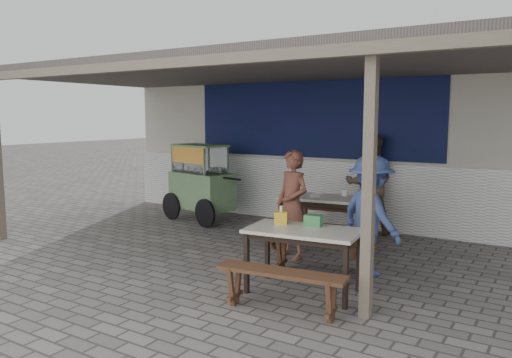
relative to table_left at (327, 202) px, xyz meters
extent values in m
plane|color=slate|center=(-0.79, -1.64, -0.67)|extent=(60.00, 60.00, 0.00)
cube|color=beige|center=(-0.79, 1.96, 1.08)|extent=(9.00, 1.20, 3.50)
cube|color=white|center=(-0.79, 1.33, -0.07)|extent=(9.00, 0.10, 1.20)
cube|color=#10104A|center=(-0.99, 1.35, 1.38)|extent=(5.00, 0.03, 1.60)
cube|color=#554C49|center=(-0.79, -0.64, 2.08)|extent=(9.00, 4.20, 0.12)
cube|color=gray|center=(-0.79, -2.69, 1.98)|extent=(9.00, 0.12, 0.12)
cube|color=gray|center=(1.56, -2.54, 0.68)|extent=(0.11, 0.11, 2.70)
cube|color=beige|center=(0.00, 0.00, 0.06)|extent=(1.55, 0.90, 0.04)
cube|color=black|center=(0.00, 0.00, 0.00)|extent=(1.44, 0.79, 0.06)
cube|color=black|center=(-0.63, -0.38, -0.32)|extent=(0.05, 0.05, 0.71)
cube|color=black|center=(0.71, -0.21, -0.32)|extent=(0.05, 0.05, 0.71)
cube|color=black|center=(-0.71, 0.21, -0.32)|extent=(0.05, 0.05, 0.71)
cube|color=black|center=(0.63, 0.38, -0.32)|extent=(0.05, 0.05, 0.71)
cube|color=brown|center=(0.09, -0.69, -0.24)|extent=(1.59, 0.48, 0.04)
cube|color=brown|center=(-0.54, -0.77, -0.47)|extent=(0.09, 0.28, 0.41)
cube|color=brown|center=(0.72, -0.61, -0.47)|extent=(0.09, 0.28, 0.41)
cube|color=brown|center=(-0.09, 0.69, -0.24)|extent=(1.59, 0.48, 0.04)
cube|color=brown|center=(-0.72, 0.61, -0.47)|extent=(0.09, 0.28, 0.41)
cube|color=brown|center=(0.54, 0.77, -0.47)|extent=(0.09, 0.28, 0.41)
cube|color=beige|center=(0.70, -2.24, 0.06)|extent=(1.35, 0.86, 0.04)
cube|color=black|center=(0.70, -2.24, 0.00)|extent=(1.24, 0.75, 0.06)
cube|color=black|center=(0.16, -2.60, -0.32)|extent=(0.05, 0.05, 0.71)
cube|color=black|center=(1.31, -2.46, -0.32)|extent=(0.05, 0.05, 0.71)
cube|color=black|center=(0.09, -2.01, -0.32)|extent=(0.05, 0.05, 0.71)
cube|color=black|center=(1.24, -1.87, -0.32)|extent=(0.05, 0.05, 0.71)
cube|color=brown|center=(0.78, -2.90, -0.24)|extent=(1.40, 0.45, 0.04)
cube|color=brown|center=(0.25, -2.97, -0.47)|extent=(0.08, 0.28, 0.41)
cube|color=brown|center=(1.32, -2.84, -0.47)|extent=(0.08, 0.28, 0.41)
cube|color=brown|center=(0.62, -1.57, -0.24)|extent=(1.40, 0.45, 0.04)
cube|color=brown|center=(0.08, -1.64, -0.47)|extent=(0.08, 0.28, 0.41)
cube|color=brown|center=(1.15, -1.51, -0.47)|extent=(0.08, 0.28, 0.41)
cube|color=#64885B|center=(-2.79, 0.32, -0.06)|extent=(1.39, 0.92, 0.66)
cube|color=#64885B|center=(-2.79, 0.32, -0.41)|extent=(1.34, 0.88, 0.05)
cylinder|color=black|center=(-3.38, 0.08, -0.41)|extent=(0.53, 0.16, 0.53)
cylinder|color=black|center=(-2.36, -0.15, -0.41)|extent=(0.53, 0.16, 0.53)
cube|color=silver|center=(-2.84, 0.33, 0.53)|extent=(1.14, 0.78, 0.52)
cube|color=#64885B|center=(-2.84, 0.33, 0.80)|extent=(1.19, 0.82, 0.04)
cube|color=orange|center=(-2.90, 0.03, 0.62)|extent=(0.93, 0.22, 0.30)
cylinder|color=black|center=(-2.05, 0.15, 0.23)|extent=(0.66, 0.18, 0.04)
imported|color=brown|center=(-0.08, -1.04, 0.11)|extent=(0.66, 0.54, 1.56)
imported|color=brown|center=(0.32, 1.04, 0.18)|extent=(1.00, 0.88, 1.71)
imported|color=#3D5190|center=(1.11, -1.15, 0.10)|extent=(1.15, 1.00, 1.54)
cube|color=gold|center=(0.35, -2.13, 0.15)|extent=(0.20, 0.20, 0.15)
cube|color=#388045|center=(0.73, -2.04, 0.14)|extent=(0.21, 0.15, 0.13)
cylinder|color=white|center=(0.18, 0.26, 0.13)|extent=(0.09, 0.09, 0.10)
imported|color=silver|center=(-0.18, -0.07, 0.10)|extent=(0.26, 0.26, 0.05)
camera|label=1|loc=(3.21, -7.24, 1.35)|focal=35.00mm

